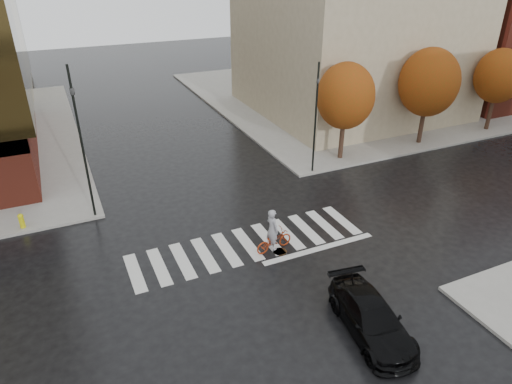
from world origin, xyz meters
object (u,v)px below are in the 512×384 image
traffic_light_nw (80,133)px  sedan (371,318)px  traffic_light_ne (316,112)px  cyclist (273,236)px  fire_hydrant (21,220)px

traffic_light_nw → sedan: bearing=56.7°
traffic_light_ne → cyclist: bearing=70.4°
cyclist → traffic_light_nw: bearing=38.6°
sedan → cyclist: (-0.92, 6.31, 0.09)m
traffic_light_nw → traffic_light_ne: (13.58, 0.00, -0.73)m
cyclist → traffic_light_nw: 10.79m
sedan → cyclist: size_ratio=2.07×
sedan → traffic_light_nw: size_ratio=0.58×
sedan → traffic_light_nw: 16.02m
sedan → traffic_light_ne: traffic_light_ne is taller
traffic_light_nw → cyclist: bearing=71.8°
traffic_light_ne → fire_hydrant: size_ratio=8.69×
sedan → fire_hydrant: (-11.85, 13.26, -0.08)m
sedan → traffic_light_nw: traffic_light_nw is taller
sedan → traffic_light_ne: size_ratio=0.66×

